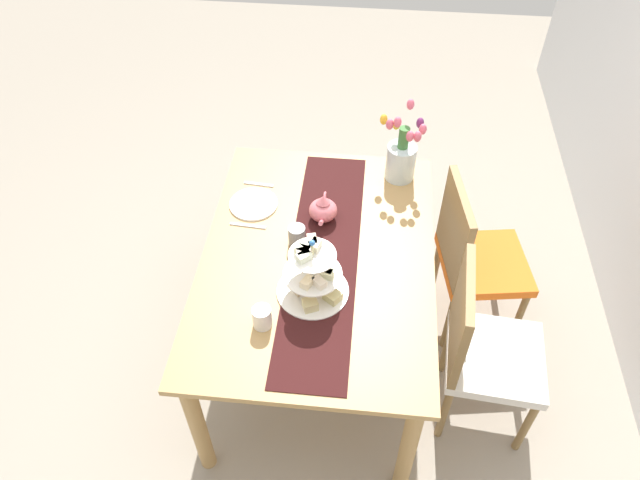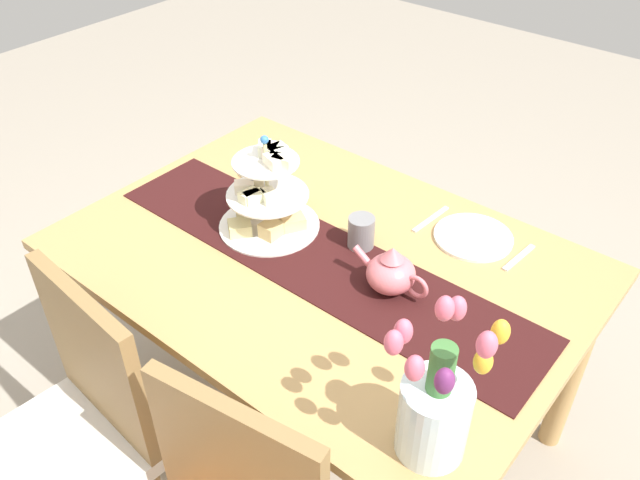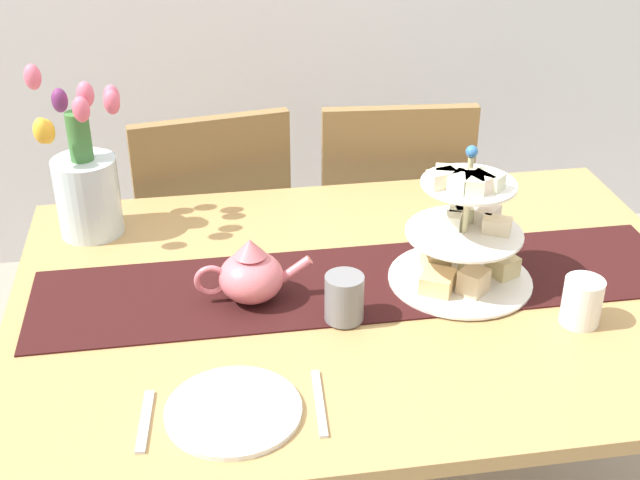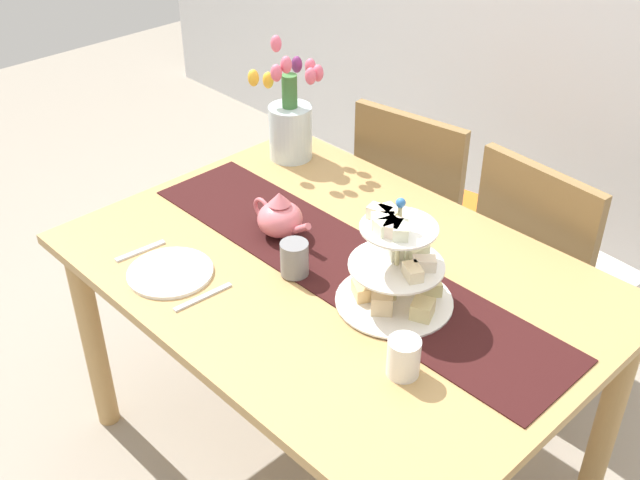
# 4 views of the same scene
# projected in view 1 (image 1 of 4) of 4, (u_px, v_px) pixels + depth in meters

# --- Properties ---
(ground_plane) EXTENTS (8.00, 8.00, 0.00)m
(ground_plane) POSITION_uv_depth(u_px,v_px,m) (318.00, 350.00, 3.16)
(ground_plane) COLOR gray
(dining_table) EXTENTS (1.44, 1.02, 0.75)m
(dining_table) POSITION_uv_depth(u_px,v_px,m) (318.00, 271.00, 2.69)
(dining_table) COLOR tan
(dining_table) RESTS_ON ground_plane
(chair_left) EXTENTS (0.48, 0.48, 0.91)m
(chair_left) POSITION_uv_depth(u_px,v_px,m) (472.00, 255.00, 2.95)
(chair_left) COLOR olive
(chair_left) RESTS_ON ground_plane
(chair_right) EXTENTS (0.45, 0.45, 0.91)m
(chair_right) POSITION_uv_depth(u_px,v_px,m) (481.00, 346.00, 2.58)
(chair_right) COLOR olive
(chair_right) RESTS_ON ground_plane
(table_runner) EXTENTS (1.36, 0.30, 0.00)m
(table_runner) POSITION_uv_depth(u_px,v_px,m) (324.00, 255.00, 2.61)
(table_runner) COLOR black
(table_runner) RESTS_ON dining_table
(tiered_cake_stand) EXTENTS (0.30, 0.30, 0.30)m
(tiered_cake_stand) POSITION_uv_depth(u_px,v_px,m) (313.00, 276.00, 2.40)
(tiered_cake_stand) COLOR beige
(tiered_cake_stand) RESTS_ON table_runner
(teapot) EXTENTS (0.24, 0.13, 0.14)m
(teapot) POSITION_uv_depth(u_px,v_px,m) (323.00, 209.00, 2.73)
(teapot) COLOR #D66B75
(teapot) RESTS_ON table_runner
(tulip_vase) EXTENTS (0.19, 0.22, 0.40)m
(tulip_vase) POSITION_uv_depth(u_px,v_px,m) (402.00, 156.00, 2.89)
(tulip_vase) COLOR silver
(tulip_vase) RESTS_ON dining_table
(dinner_plate_left) EXTENTS (0.23, 0.23, 0.01)m
(dinner_plate_left) POSITION_uv_depth(u_px,v_px,m) (254.00, 204.00, 2.83)
(dinner_plate_left) COLOR white
(dinner_plate_left) RESTS_ON dining_table
(fork_left) EXTENTS (0.03, 0.15, 0.01)m
(fork_left) POSITION_uv_depth(u_px,v_px,m) (259.00, 184.00, 2.93)
(fork_left) COLOR silver
(fork_left) RESTS_ON dining_table
(knife_left) EXTENTS (0.03, 0.17, 0.01)m
(knife_left) POSITION_uv_depth(u_px,v_px,m) (248.00, 226.00, 2.74)
(knife_left) COLOR silver
(knife_left) RESTS_ON dining_table
(mug_grey) EXTENTS (0.08, 0.08, 0.09)m
(mug_grey) POSITION_uv_depth(u_px,v_px,m) (297.00, 236.00, 2.62)
(mug_grey) COLOR slate
(mug_grey) RESTS_ON table_runner
(mug_white_text) EXTENTS (0.08, 0.08, 0.09)m
(mug_white_text) POSITION_uv_depth(u_px,v_px,m) (262.00, 317.00, 2.33)
(mug_white_text) COLOR white
(mug_white_text) RESTS_ON dining_table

